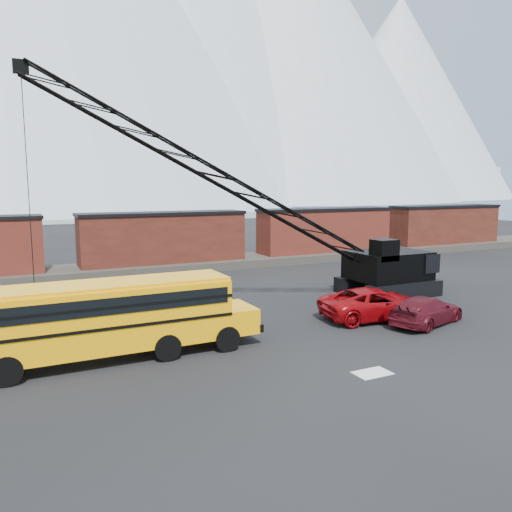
{
  "coord_description": "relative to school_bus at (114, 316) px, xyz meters",
  "views": [
    {
      "loc": [
        -11.41,
        -18.12,
        6.99
      ],
      "look_at": [
        1.19,
        7.22,
        3.0
      ],
      "focal_mm": 35.0,
      "sensor_mm": 36.0,
      "label": 1
    }
  ],
  "objects": [
    {
      "name": "boxcar_mid",
      "position": [
        7.85,
        20.08,
        0.97
      ],
      "size": [
        13.7,
        3.1,
        4.17
      ],
      "color": "#592319",
      "rests_on": "gravel_berm"
    },
    {
      "name": "ground",
      "position": [
        7.85,
        -1.92,
        -1.79
      ],
      "size": [
        160.0,
        160.0,
        0.0
      ],
      "primitive_type": "plane",
      "color": "black",
      "rests_on": "ground"
    },
    {
      "name": "boxcar_east_near",
      "position": [
        23.85,
        20.08,
        0.97
      ],
      "size": [
        13.7,
        3.1,
        4.17
      ],
      "color": "#4E1D16",
      "rests_on": "gravel_berm"
    },
    {
      "name": "mountain_ridge",
      "position": [
        14.05,
        280.86,
        90.78
      ],
      "size": [
        800.0,
        340.0,
        240.0
      ],
      "color": "silver",
      "rests_on": "ground"
    },
    {
      "name": "maroon_suv",
      "position": [
        15.2,
        -1.78,
        -1.08
      ],
      "size": [
        5.28,
        3.32,
        1.43
      ],
      "primitive_type": "imported",
      "rotation": [
        0.0,
        0.0,
        1.86
      ],
      "color": "#4D0D16",
      "rests_on": "ground"
    },
    {
      "name": "school_bus",
      "position": [
        0.0,
        0.0,
        0.0
      ],
      "size": [
        11.65,
        2.65,
        3.19
      ],
      "color": "#FFA505",
      "rests_on": "ground"
    },
    {
      "name": "boxcar_east_far",
      "position": [
        39.85,
        20.08,
        0.97
      ],
      "size": [
        13.7,
        3.1,
        4.17
      ],
      "color": "#592319",
      "rests_on": "gravel_berm"
    },
    {
      "name": "red_pickup",
      "position": [
        13.53,
        0.18,
        -0.97
      ],
      "size": [
        6.24,
        3.5,
        1.65
      ],
      "primitive_type": "imported",
      "rotation": [
        0.0,
        0.0,
        1.44
      ],
      "color": "#98070C",
      "rests_on": "ground"
    },
    {
      "name": "snow_patch",
      "position": [
        8.35,
        -5.92,
        -1.78
      ],
      "size": [
        1.4,
        0.9,
        0.02
      ],
      "primitive_type": "cube",
      "color": "silver",
      "rests_on": "ground"
    },
    {
      "name": "gravel_berm",
      "position": [
        7.85,
        20.08,
        -1.44
      ],
      "size": [
        120.0,
        5.0,
        0.7
      ],
      "primitive_type": "cube",
      "color": "#464039",
      "rests_on": "ground"
    },
    {
      "name": "crawler_crane",
      "position": [
        7.78,
        5.66,
        5.23
      ],
      "size": [
        24.18,
        4.33,
        12.98
      ],
      "color": "black",
      "rests_on": "ground"
    }
  ]
}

